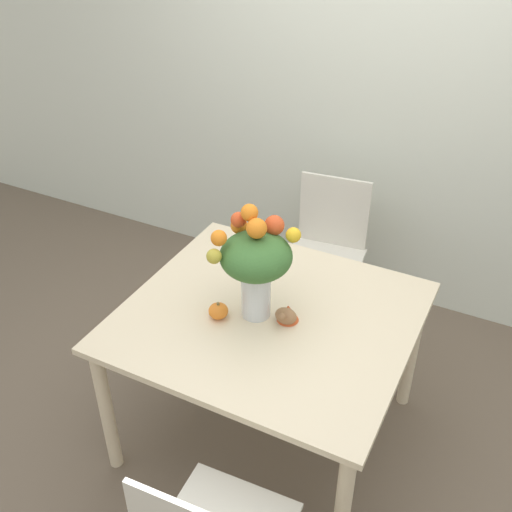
# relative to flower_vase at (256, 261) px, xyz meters

# --- Properties ---
(ground_plane) EXTENTS (12.00, 12.00, 0.00)m
(ground_plane) POSITION_rel_flower_vase_xyz_m (0.05, 0.02, -1.01)
(ground_plane) COLOR brown
(wall_back) EXTENTS (8.00, 0.06, 2.70)m
(wall_back) POSITION_rel_flower_vase_xyz_m (0.05, 1.42, 0.34)
(wall_back) COLOR silver
(wall_back) RESTS_ON ground_plane
(dining_table) EXTENTS (1.20, 1.10, 0.74)m
(dining_table) POSITION_rel_flower_vase_xyz_m (0.05, 0.02, -0.36)
(dining_table) COLOR beige
(dining_table) RESTS_ON ground_plane
(flower_vase) EXTENTS (0.31, 0.31, 0.50)m
(flower_vase) POSITION_rel_flower_vase_xyz_m (0.00, 0.00, 0.00)
(flower_vase) COLOR silver
(flower_vase) RESTS_ON dining_table
(pumpkin) EXTENTS (0.08, 0.08, 0.08)m
(pumpkin) POSITION_rel_flower_vase_xyz_m (-0.13, -0.10, -0.23)
(pumpkin) COLOR orange
(pumpkin) RESTS_ON dining_table
(turkey_figurine) EXTENTS (0.09, 0.13, 0.08)m
(turkey_figurine) POSITION_rel_flower_vase_xyz_m (0.14, 0.01, -0.23)
(turkey_figurine) COLOR #936642
(turkey_figurine) RESTS_ON dining_table
(dining_chair_near_window) EXTENTS (0.46, 0.46, 0.90)m
(dining_chair_near_window) POSITION_rel_flower_vase_xyz_m (-0.03, 0.94, -0.53)
(dining_chair_near_window) COLOR silver
(dining_chair_near_window) RESTS_ON ground_plane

